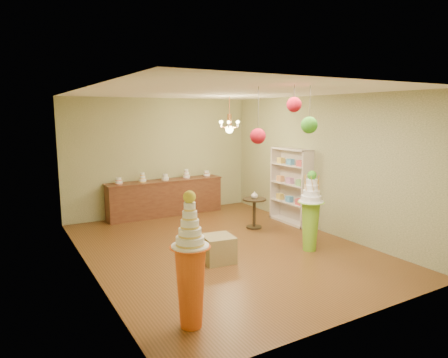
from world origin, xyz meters
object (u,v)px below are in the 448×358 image
pedestal_orange (191,275)px  sideboard (166,197)px  round_table (254,209)px  pedestal_green (310,216)px

pedestal_orange → sideboard: bearing=71.3°
round_table → pedestal_orange: bearing=-134.4°
pedestal_green → round_table: size_ratio=2.25×
pedestal_green → pedestal_orange: (-3.18, -1.38, -0.01)m
pedestal_green → sideboard: 4.17m
pedestal_orange → pedestal_green: bearing=23.5°
pedestal_green → sideboard: size_ratio=0.51×
sideboard → pedestal_green: bearing=-70.6°
pedestal_green → round_table: pedestal_green is taller
pedestal_orange → sideboard: (1.80, 5.31, -0.19)m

